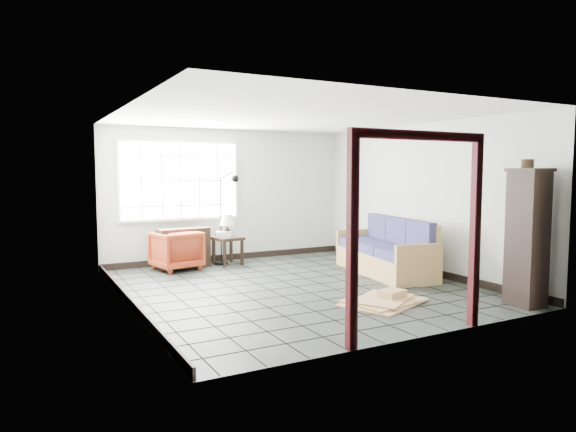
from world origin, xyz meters
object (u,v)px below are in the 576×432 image
futon_sofa (388,253)px  tall_shelf (527,236)px  armchair (176,248)px  side_table (228,242)px

futon_sofa → tall_shelf: bearing=-75.8°
armchair → tall_shelf: size_ratio=0.43×
futon_sofa → tall_shelf: tall_shelf is taller
tall_shelf → armchair: bearing=131.4°
armchair → tall_shelf: bearing=114.3°
armchair → side_table: bearing=169.1°
armchair → tall_shelf: 5.76m
futon_sofa → tall_shelf: (0.23, -2.56, 0.57)m
futon_sofa → side_table: size_ratio=4.05×
tall_shelf → side_table: bearing=122.3°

